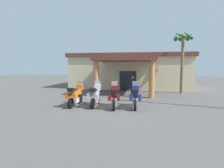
{
  "coord_description": "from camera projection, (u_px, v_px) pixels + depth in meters",
  "views": [
    {
      "loc": [
        2.4,
        -11.53,
        2.62
      ],
      "look_at": [
        -0.62,
        2.92,
        1.2
      ],
      "focal_mm": 29.39,
      "sensor_mm": 36.0,
      "label": 1
    }
  ],
  "objects": [
    {
      "name": "pedestrian",
      "position": [
        133.0,
        84.0,
        16.79
      ],
      "size": [
        0.52,
        0.32,
        1.73
      ],
      "rotation": [
        0.0,
        0.0,
        4.48
      ],
      "color": "black",
      "rests_on": "ground_plane"
    },
    {
      "name": "motorcycle_blue",
      "position": [
        135.0,
        97.0,
        11.59
      ],
      "size": [
        0.73,
        2.21,
        1.61
      ],
      "rotation": [
        0.0,
        0.0,
        1.65
      ],
      "color": "black",
      "rests_on": "ground_plane"
    },
    {
      "name": "motorcycle_maroon",
      "position": [
        114.0,
        97.0,
        11.6
      ],
      "size": [
        0.84,
        2.2,
        1.61
      ],
      "rotation": [
        0.0,
        0.0,
        1.73
      ],
      "color": "black",
      "rests_on": "ground_plane"
    },
    {
      "name": "palm_tree_near_portico",
      "position": [
        183.0,
        45.0,
        17.53
      ],
      "size": [
        1.9,
        2.02,
        6.09
      ],
      "color": "brown",
      "rests_on": "ground_plane"
    },
    {
      "name": "motorcycle_silver",
      "position": [
        95.0,
        96.0,
        12.05
      ],
      "size": [
        0.73,
        2.21,
        1.61
      ],
      "rotation": [
        0.0,
        0.0,
        1.65
      ],
      "color": "black",
      "rests_on": "ground_plane"
    },
    {
      "name": "motorcycle_orange",
      "position": [
        75.0,
        95.0,
        12.15
      ],
      "size": [
        0.7,
        2.21,
        1.61
      ],
      "rotation": [
        0.0,
        0.0,
        1.57
      ],
      "color": "black",
      "rests_on": "ground_plane"
    },
    {
      "name": "ground_plane",
      "position": [
        112.0,
        107.0,
        11.97
      ],
      "size": [
        80.0,
        80.0,
        0.0
      ],
      "primitive_type": "plane",
      "color": "#514F4C"
    },
    {
      "name": "motel_building",
      "position": [
        130.0,
        70.0,
        23.2
      ],
      "size": [
        14.59,
        12.33,
        4.13
      ],
      "rotation": [
        0.0,
        0.0,
        0.03
      ],
      "color": "beige",
      "rests_on": "ground_plane"
    }
  ]
}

